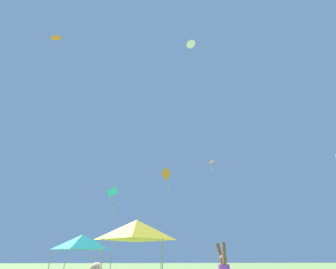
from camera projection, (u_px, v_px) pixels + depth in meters
The scene contains 7 objects.
canopy_tent_teal at pixel (81, 242), 14.70m from camera, with size 2.83×2.83×3.03m.
canopy_tent_yellow at pixel (136, 230), 12.95m from camera, with size 3.42×3.42×3.66m.
kite_white_delta at pixel (191, 44), 19.54m from camera, with size 1.10×1.11×1.55m.
kite_cyan_diamond at pixel (112, 193), 20.93m from camera, with size 1.20×1.27×2.26m.
kite_orange_diamond at pixel (166, 175), 34.29m from camera, with size 1.32×1.14×3.44m.
kite_orange_delta at pixel (56, 37), 23.73m from camera, with size 1.42×1.39×0.63m.
kite_pink_delta at pixel (211, 162), 24.79m from camera, with size 0.90×0.91×1.35m.
Camera 1 is at (-0.32, -5.92, 1.79)m, focal length 23.41 mm.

